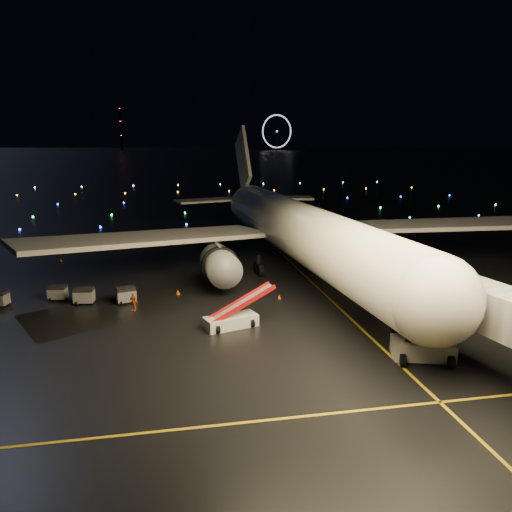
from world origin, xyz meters
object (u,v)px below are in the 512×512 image
Objects in this scene: crew_c at (133,302)px; pushback_tug at (423,345)px; baggage_cart_2 at (58,293)px; belt_loader at (231,309)px; baggage_cart_0 at (126,295)px; baggage_cart_1 at (84,296)px; airliner at (291,197)px.

pushback_tug is at bearing 1.85° from crew_c.
baggage_cart_2 is (-30.57, 20.54, -0.33)m from pushback_tug.
baggage_cart_2 is at bearing 129.48° from belt_loader.
baggage_cart_1 reaches higher than baggage_cart_0.
crew_c is (-22.55, 15.52, -0.19)m from pushback_tug.
airliner reaches higher than baggage_cart_2.
pushback_tug is at bearing -87.44° from airliner.
baggage_cart_2 is (-2.92, 1.80, -0.06)m from baggage_cart_1.
baggage_cart_0 reaches higher than baggage_cart_2.
baggage_cart_1 reaches higher than baggage_cart_2.
airliner is 37.09× the size of baggage_cart_2.
belt_loader reaches higher than baggage_cart_0.
baggage_cart_0 is at bearing 143.88° from crew_c.
belt_loader is 20.31m from baggage_cart_2.
pushback_tug is 33.40m from baggage_cart_1.
crew_c is (-8.89, 6.20, -0.80)m from belt_loader.
belt_loader is (-13.67, 9.32, 0.61)m from pushback_tug.
pushback_tug reaches higher than crew_c.
crew_c is 6.03m from baggage_cart_1.
baggage_cart_2 is at bearing 148.29° from baggage_cart_0.
belt_loader is 3.66× the size of baggage_cart_0.
crew_c is at bearing -25.53° from baggage_cart_1.
baggage_cart_2 is (-16.91, 11.22, -0.94)m from belt_loader.
airliner reaches higher than baggage_cart_0.
airliner is 34.23× the size of baggage_cart_1.
baggage_cart_1 is (-24.43, -9.93, -8.59)m from airliner.
crew_c is at bearing -22.46° from baggage_cart_2.
airliner is at bearing 28.86° from baggage_cart_1.
baggage_cart_1 is (-5.10, 3.22, -0.07)m from crew_c.
belt_loader reaches higher than crew_c.
airliner is at bearing 26.13° from baggage_cart_2.
airliner is 30.02m from pushback_tug.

